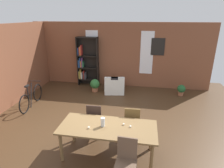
{
  "coord_description": "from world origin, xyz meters",
  "views": [
    {
      "loc": [
        1.15,
        -4.54,
        3.08
      ],
      "look_at": [
        0.13,
        1.25,
        0.94
      ],
      "focal_mm": 30.32,
      "sensor_mm": 36.0,
      "label": 1
    }
  ],
  "objects_px": {
    "dining_chair_far_left": "(95,119)",
    "bookshelf_tall": "(86,62)",
    "bicycle_second": "(31,97)",
    "dining_chair_far_right": "(132,122)",
    "potted_plant_by_shelf": "(181,90)",
    "vase_on_table": "(103,122)",
    "dining_table": "(108,130)",
    "armchair_white": "(114,86)",
    "dining_chair_near_right": "(126,161)",
    "potted_plant_corner": "(95,85)"
  },
  "relations": [
    {
      "from": "dining_table",
      "to": "dining_chair_near_right",
      "type": "height_order",
      "value": "dining_chair_near_right"
    },
    {
      "from": "dining_chair_far_left",
      "to": "bookshelf_tall",
      "type": "bearing_deg",
      "value": 110.23
    },
    {
      "from": "dining_chair_far_left",
      "to": "bicycle_second",
      "type": "bearing_deg",
      "value": 153.59
    },
    {
      "from": "vase_on_table",
      "to": "dining_chair_far_left",
      "type": "relative_size",
      "value": 0.22
    },
    {
      "from": "dining_chair_far_left",
      "to": "potted_plant_corner",
      "type": "height_order",
      "value": "dining_chair_far_left"
    },
    {
      "from": "dining_chair_far_left",
      "to": "bicycle_second",
      "type": "xyz_separation_m",
      "value": [
        -2.71,
        1.34,
        -0.18
      ]
    },
    {
      "from": "dining_chair_far_right",
      "to": "dining_chair_near_right",
      "type": "height_order",
      "value": "same"
    },
    {
      "from": "dining_chair_near_right",
      "to": "vase_on_table",
      "type": "bearing_deg",
      "value": 131.05
    },
    {
      "from": "dining_chair_near_right",
      "to": "potted_plant_corner",
      "type": "distance_m",
      "value": 4.83
    },
    {
      "from": "dining_chair_far_left",
      "to": "dining_table",
      "type": "bearing_deg",
      "value": -54.97
    },
    {
      "from": "bookshelf_tall",
      "to": "potted_plant_by_shelf",
      "type": "height_order",
      "value": "bookshelf_tall"
    },
    {
      "from": "vase_on_table",
      "to": "potted_plant_by_shelf",
      "type": "xyz_separation_m",
      "value": [
        2.35,
        3.96,
        -0.62
      ]
    },
    {
      "from": "dining_chair_far_right",
      "to": "bicycle_second",
      "type": "relative_size",
      "value": 0.57
    },
    {
      "from": "bookshelf_tall",
      "to": "bicycle_second",
      "type": "xyz_separation_m",
      "value": [
        -1.29,
        -2.49,
        -0.75
      ]
    },
    {
      "from": "dining_chair_near_right",
      "to": "bicycle_second",
      "type": "xyz_separation_m",
      "value": [
        -3.68,
        2.72,
        -0.18
      ]
    },
    {
      "from": "dining_chair_near_right",
      "to": "bicycle_second",
      "type": "bearing_deg",
      "value": 143.51
    },
    {
      "from": "dining_table",
      "to": "dining_chair_far_left",
      "type": "distance_m",
      "value": 0.86
    },
    {
      "from": "armchair_white",
      "to": "dining_chair_far_right",
      "type": "bearing_deg",
      "value": -72.77
    },
    {
      "from": "bookshelf_tall",
      "to": "potted_plant_corner",
      "type": "bearing_deg",
      "value": -52.07
    },
    {
      "from": "dining_table",
      "to": "bicycle_second",
      "type": "height_order",
      "value": "bicycle_second"
    },
    {
      "from": "dining_chair_near_right",
      "to": "potted_plant_corner",
      "type": "height_order",
      "value": "dining_chair_near_right"
    },
    {
      "from": "dining_table",
      "to": "dining_chair_far_right",
      "type": "height_order",
      "value": "dining_chair_far_right"
    },
    {
      "from": "armchair_white",
      "to": "potted_plant_by_shelf",
      "type": "distance_m",
      "value": 2.73
    },
    {
      "from": "dining_chair_far_left",
      "to": "bookshelf_tall",
      "type": "xyz_separation_m",
      "value": [
        -1.41,
        3.84,
        0.57
      ]
    },
    {
      "from": "dining_chair_far_right",
      "to": "dining_chair_far_left",
      "type": "relative_size",
      "value": 1.0
    },
    {
      "from": "vase_on_table",
      "to": "dining_chair_far_left",
      "type": "xyz_separation_m",
      "value": [
        -0.37,
        0.69,
        -0.36
      ]
    },
    {
      "from": "bookshelf_tall",
      "to": "armchair_white",
      "type": "xyz_separation_m",
      "value": [
        1.42,
        -0.72,
        -0.81
      ]
    },
    {
      "from": "dining_table",
      "to": "dining_chair_far_left",
      "type": "xyz_separation_m",
      "value": [
        -0.48,
        0.69,
        -0.17
      ]
    },
    {
      "from": "bookshelf_tall",
      "to": "potted_plant_by_shelf",
      "type": "bearing_deg",
      "value": -7.86
    },
    {
      "from": "bookshelf_tall",
      "to": "potted_plant_by_shelf",
      "type": "relative_size",
      "value": 4.92
    },
    {
      "from": "dining_table",
      "to": "potted_plant_corner",
      "type": "distance_m",
      "value": 4.02
    },
    {
      "from": "dining_table",
      "to": "potted_plant_by_shelf",
      "type": "height_order",
      "value": "dining_table"
    },
    {
      "from": "potted_plant_by_shelf",
      "to": "dining_chair_far_right",
      "type": "bearing_deg",
      "value": -118.22
    },
    {
      "from": "dining_table",
      "to": "armchair_white",
      "type": "height_order",
      "value": "dining_table"
    },
    {
      "from": "dining_chair_far_left",
      "to": "armchair_white",
      "type": "distance_m",
      "value": 3.13
    },
    {
      "from": "dining_chair_near_right",
      "to": "bicycle_second",
      "type": "distance_m",
      "value": 4.58
    },
    {
      "from": "dining_table",
      "to": "potted_plant_by_shelf",
      "type": "relative_size",
      "value": 4.82
    },
    {
      "from": "vase_on_table",
      "to": "bicycle_second",
      "type": "relative_size",
      "value": 0.13
    },
    {
      "from": "dining_table",
      "to": "bookshelf_tall",
      "type": "distance_m",
      "value": 4.92
    },
    {
      "from": "bicycle_second",
      "to": "dining_chair_near_right",
      "type": "bearing_deg",
      "value": -36.49
    },
    {
      "from": "dining_chair_far_right",
      "to": "bookshelf_tall",
      "type": "bearing_deg",
      "value": 121.87
    },
    {
      "from": "dining_chair_far_right",
      "to": "potted_plant_by_shelf",
      "type": "relative_size",
      "value": 2.12
    },
    {
      "from": "dining_chair_far_left",
      "to": "bicycle_second",
      "type": "distance_m",
      "value": 3.03
    },
    {
      "from": "bookshelf_tall",
      "to": "armchair_white",
      "type": "relative_size",
      "value": 2.4
    },
    {
      "from": "vase_on_table",
      "to": "bicycle_second",
      "type": "height_order",
      "value": "vase_on_table"
    },
    {
      "from": "dining_table",
      "to": "dining_chair_far_right",
      "type": "distance_m",
      "value": 0.86
    },
    {
      "from": "bicycle_second",
      "to": "potted_plant_corner",
      "type": "height_order",
      "value": "bicycle_second"
    },
    {
      "from": "bookshelf_tall",
      "to": "potted_plant_by_shelf",
      "type": "xyz_separation_m",
      "value": [
        4.14,
        -0.57,
        -0.83
      ]
    },
    {
      "from": "dining_table",
      "to": "bookshelf_tall",
      "type": "bearing_deg",
      "value": 112.73
    },
    {
      "from": "dining_chair_near_right",
      "to": "armchair_white",
      "type": "relative_size",
      "value": 1.04
    }
  ]
}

